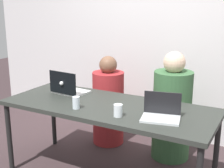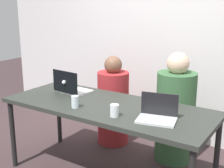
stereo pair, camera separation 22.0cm
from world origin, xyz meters
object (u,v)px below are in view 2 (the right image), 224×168
(laptop_front_right, at_px, (157,115))
(water_glass_left, at_px, (75,103))
(person_on_left, at_px, (113,105))
(person_on_right, at_px, (175,113))
(laptop_back_left, at_px, (71,88))
(water_glass_right, at_px, (115,111))

(laptop_front_right, xyz_separation_m, water_glass_left, (-0.75, -0.13, 0.00))
(person_on_left, distance_m, laptop_front_right, 1.28)
(person_on_right, relative_size, laptop_front_right, 3.41)
(person_on_left, bearing_deg, water_glass_left, 103.42)
(person_on_left, bearing_deg, laptop_back_left, 77.65)
(water_glass_right, xyz_separation_m, water_glass_left, (-0.42, -0.00, 0.00))
(person_on_right, xyz_separation_m, laptop_back_left, (-0.93, -0.58, 0.28))
(person_on_right, distance_m, laptop_front_right, 0.86)
(laptop_back_left, relative_size, laptop_front_right, 1.05)
(laptop_back_left, distance_m, water_glass_left, 0.49)
(laptop_front_right, bearing_deg, person_on_left, 126.45)
(person_on_left, xyz_separation_m, person_on_right, (0.78, 0.00, 0.05))
(person_on_right, bearing_deg, person_on_left, 12.03)
(water_glass_right, bearing_deg, person_on_left, 123.44)
(person_on_left, xyz_separation_m, laptop_back_left, (-0.15, -0.58, 0.33))
(laptop_front_right, bearing_deg, person_on_right, 88.01)
(laptop_back_left, height_order, water_glass_left, laptop_back_left)
(laptop_back_left, bearing_deg, water_glass_left, 139.54)
(laptop_back_left, bearing_deg, water_glass_right, 160.72)
(laptop_back_left, xyz_separation_m, water_glass_left, (0.34, -0.35, -0.01))
(water_glass_right, bearing_deg, laptop_back_left, 155.65)
(laptop_back_left, height_order, laptop_front_right, laptop_back_left)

